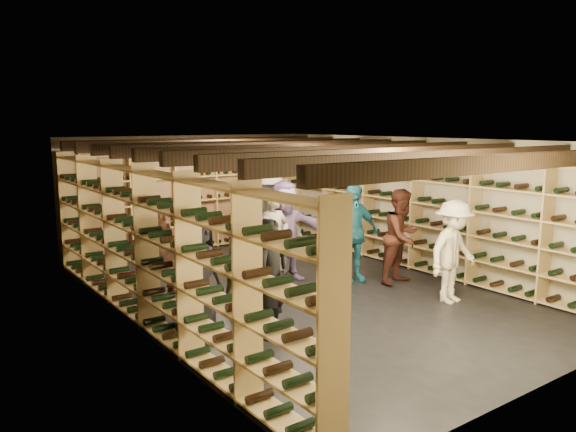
# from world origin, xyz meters

# --- Properties ---
(ground) EXTENTS (8.00, 8.00, 0.00)m
(ground) POSITION_xyz_m (0.00, 0.00, 0.00)
(ground) COLOR black
(ground) RESTS_ON ground
(walls) EXTENTS (5.52, 8.02, 2.40)m
(walls) POSITION_xyz_m (0.00, 0.00, 1.20)
(walls) COLOR tan
(walls) RESTS_ON ground
(ceiling) EXTENTS (5.50, 8.00, 0.01)m
(ceiling) POSITION_xyz_m (0.00, 0.00, 2.40)
(ceiling) COLOR beige
(ceiling) RESTS_ON walls
(ceiling_joists) EXTENTS (5.40, 7.12, 0.18)m
(ceiling_joists) POSITION_xyz_m (0.00, 0.00, 2.26)
(ceiling_joists) COLOR black
(ceiling_joists) RESTS_ON ground
(wine_rack_left) EXTENTS (0.32, 7.50, 2.15)m
(wine_rack_left) POSITION_xyz_m (-2.57, 0.00, 1.08)
(wine_rack_left) COLOR tan
(wine_rack_left) RESTS_ON ground
(wine_rack_right) EXTENTS (0.32, 7.50, 2.15)m
(wine_rack_right) POSITION_xyz_m (2.57, 0.00, 1.08)
(wine_rack_right) COLOR tan
(wine_rack_right) RESTS_ON ground
(wine_rack_back) EXTENTS (4.70, 0.30, 2.15)m
(wine_rack_back) POSITION_xyz_m (0.00, 3.83, 1.07)
(wine_rack_back) COLOR tan
(wine_rack_back) RESTS_ON ground
(crate_stack_left) EXTENTS (0.53, 0.38, 0.85)m
(crate_stack_left) POSITION_xyz_m (-0.23, 1.30, 0.42)
(crate_stack_left) COLOR tan
(crate_stack_left) RESTS_ON ground
(crate_stack_right) EXTENTS (0.55, 0.41, 0.51)m
(crate_stack_right) POSITION_xyz_m (0.31, 1.87, 0.26)
(crate_stack_right) COLOR tan
(crate_stack_right) RESTS_ON ground
(crate_loose) EXTENTS (0.56, 0.44, 0.17)m
(crate_loose) POSITION_xyz_m (0.63, 2.09, 0.09)
(crate_loose) COLOR tan
(crate_loose) RESTS_ON ground
(person_0) EXTENTS (0.88, 0.72, 1.56)m
(person_0) POSITION_xyz_m (-2.18, -0.64, 0.78)
(person_0) COLOR black
(person_0) RESTS_ON ground
(person_1) EXTENTS (0.64, 0.53, 1.51)m
(person_1) POSITION_xyz_m (-1.46, -1.27, 0.75)
(person_1) COLOR black
(person_1) RESTS_ON ground
(person_2) EXTENTS (1.02, 0.84, 1.91)m
(person_2) POSITION_xyz_m (-1.02, -0.09, 0.95)
(person_2) COLOR brown
(person_2) RESTS_ON ground
(person_3) EXTENTS (1.05, 0.66, 1.55)m
(person_3) POSITION_xyz_m (1.49, -1.70, 0.78)
(person_3) COLOR beige
(person_3) RESTS_ON ground
(person_4) EXTENTS (1.05, 0.63, 1.66)m
(person_4) POSITION_xyz_m (1.03, 0.03, 0.83)
(person_4) COLOR #1F6D83
(person_4) RESTS_ON ground
(person_5) EXTENTS (1.40, 0.45, 1.50)m
(person_5) POSITION_xyz_m (-1.89, 1.15, 0.75)
(person_5) COLOR brown
(person_5) RESTS_ON ground
(person_6) EXTENTS (0.81, 0.60, 1.52)m
(person_6) POSITION_xyz_m (-0.45, 1.07, 0.76)
(person_6) COLOR #1F214B
(person_6) RESTS_ON ground
(person_7) EXTENTS (0.62, 0.45, 1.59)m
(person_7) POSITION_xyz_m (-0.28, 0.42, 0.80)
(person_7) COLOR gray
(person_7) RESTS_ON ground
(person_8) EXTENTS (0.87, 0.73, 1.59)m
(person_8) POSITION_xyz_m (1.64, -0.53, 0.79)
(person_8) COLOR #3F1D13
(person_8) RESTS_ON ground
(person_9) EXTENTS (1.40, 1.14, 1.89)m
(person_9) POSITION_xyz_m (0.19, 1.30, 0.94)
(person_9) COLOR #AEAC9F
(person_9) RESTS_ON ground
(person_11) EXTENTS (1.67, 0.87, 1.72)m
(person_11) POSITION_xyz_m (0.16, 0.75, 0.86)
(person_11) COLOR slate
(person_11) RESTS_ON ground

